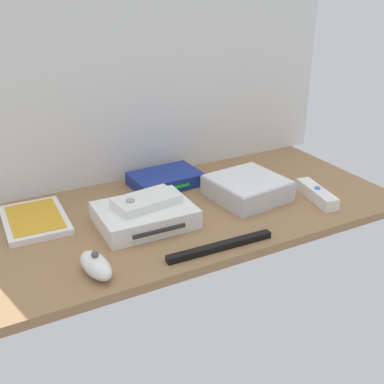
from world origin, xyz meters
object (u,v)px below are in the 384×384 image
game_console (145,215)px  remote_wand (317,194)px  mini_computer (247,188)px  sensor_bar (220,246)px  network_router (164,179)px  remote_classic_pad (146,201)px  game_case (35,220)px  remote_nunchuk (96,265)px

game_console → remote_wand: (42.89, -8.56, -0.69)cm
mini_computer → remote_wand: size_ratio=1.22×
remote_wand → game_console: bearing=179.3°
game_console → sensor_bar: bearing=-61.0°
network_router → remote_classic_pad: (-12.29, -17.04, 3.71)cm
mini_computer → sensor_bar: bearing=-136.2°
sensor_bar → game_case: bearing=137.9°
game_console → game_case: size_ratio=1.09×
game_console → network_router: 21.84cm
game_console → mini_computer: 28.30cm
game_console → remote_wand: bearing=-10.1°
network_router → remote_nunchuk: remote_nunchuk is taller
game_console → remote_nunchuk: size_ratio=2.03×
network_router → game_case: bearing=-174.0°
remote_nunchuk → remote_classic_pad: 22.55cm
network_router → remote_classic_pad: bearing=-128.3°
network_router → remote_classic_pad: size_ratio=1.20×
game_case → remote_nunchuk: (5.86, -26.60, 1.28)cm
game_console → sensor_bar: (9.26, -17.52, -1.50)cm
game_console → game_case: 25.22cm
mini_computer → network_router: (-15.32, 16.84, -0.94)cm
network_router → sensor_bar: bearing=-98.5°
network_router → sensor_bar: size_ratio=0.77×
mini_computer → sensor_bar: 26.44cm
network_router → remote_wand: same height
network_router → remote_nunchuk: 43.04cm
game_console → sensor_bar: game_console is taller
mini_computer → remote_nunchuk: 46.79cm
remote_classic_pad → sensor_bar: 20.54cm
game_case → remote_wand: 68.11cm
remote_classic_pad → network_router: bearing=46.3°
remote_wand → game_case: bearing=172.7°
remote_nunchuk → sensor_bar: 25.56cm
game_case → sensor_bar: 43.20cm
network_router → remote_wand: size_ratio=1.22×
game_console → mini_computer: bearing=2.6°
game_case → mini_computer: bearing=-11.0°
game_case → remote_classic_pad: size_ratio=1.27×
mini_computer → game_case: bearing=166.9°
game_console → remote_classic_pad: size_ratio=1.39×
game_console → game_case: bearing=151.7°
mini_computer → network_router: bearing=132.3°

